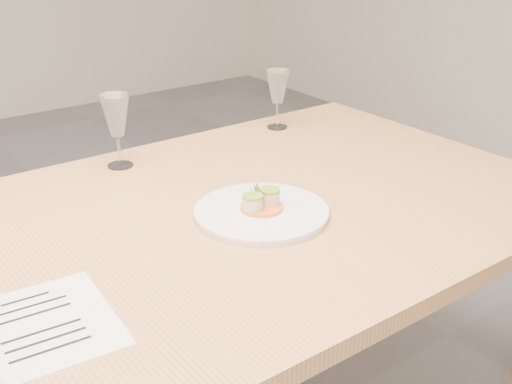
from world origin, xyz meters
TOP-DOWN VIEW (x-y plane):
  - dining_table at (0.00, 0.00)m, footprint 2.40×1.00m
  - dinner_plate at (0.45, -0.07)m, footprint 0.30×0.30m
  - recipe_sheet at (-0.07, -0.18)m, footprint 0.22×0.27m
  - wine_glass_1 at (0.33, 0.39)m, footprint 0.08×0.08m
  - wine_glass_2 at (0.86, 0.40)m, footprint 0.07×0.07m

SIDE VIEW (x-z plane):
  - dining_table at x=0.00m, z-range 0.31..1.06m
  - recipe_sheet at x=-0.07m, z-range 0.75..0.75m
  - dinner_plate at x=0.45m, z-range 0.72..0.80m
  - wine_glass_2 at x=0.86m, z-range 0.79..0.96m
  - wine_glass_1 at x=0.33m, z-range 0.79..0.98m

